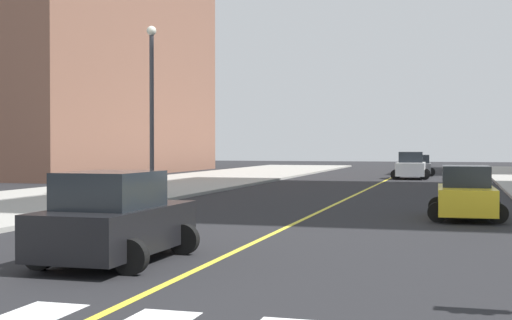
% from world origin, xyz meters
% --- Properties ---
extents(lane_divider_paint, '(0.16, 80.00, 0.01)m').
position_xyz_m(lane_divider_paint, '(0.00, 40.00, 0.01)').
color(lane_divider_paint, yellow).
rests_on(lane_divider_paint, ground).
extents(low_rise_brick_west, '(16.00, 32.00, 19.22)m').
position_xyz_m(low_rise_brick_west, '(-28.19, 52.44, 9.61)').
color(low_rise_brick_west, brown).
rests_on(low_rise_brick_west, ground).
extents(car_gray_nearest, '(2.46, 3.87, 1.71)m').
position_xyz_m(car_gray_nearest, '(1.90, 55.80, 0.80)').
color(car_gray_nearest, slate).
rests_on(car_gray_nearest, ground).
extents(car_white_second, '(2.84, 4.49, 1.99)m').
position_xyz_m(car_white_second, '(1.53, 49.79, 0.93)').
color(car_white_second, silver).
rests_on(car_white_second, ground).
extents(car_yellow_third, '(2.51, 3.96, 1.75)m').
position_xyz_m(car_yellow_third, '(5.11, 20.79, 0.82)').
color(car_yellow_third, gold).
rests_on(car_yellow_third, ground).
extents(car_black_fourth, '(2.64, 4.21, 1.88)m').
position_xyz_m(car_black_fourth, '(-1.94, 9.70, 0.88)').
color(car_black_fourth, black).
rests_on(car_black_fourth, ground).
extents(street_lamp, '(0.44, 0.44, 7.74)m').
position_xyz_m(street_lamp, '(-8.65, 26.44, 4.70)').
color(street_lamp, '#38383D').
rests_on(street_lamp, sidewalk_kerb_west).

